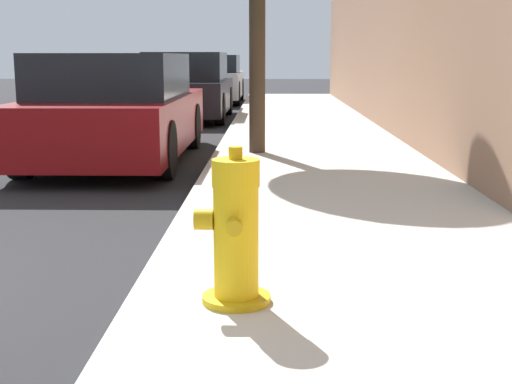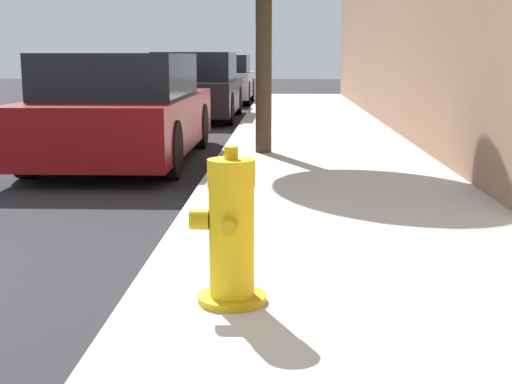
% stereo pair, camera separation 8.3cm
% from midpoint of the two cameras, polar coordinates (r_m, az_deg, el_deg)
% --- Properties ---
extents(sidewalk_slab, '(2.62, 40.00, 0.15)m').
position_cam_midpoint_polar(sidewalk_slab, '(3.62, 10.78, -10.08)').
color(sidewalk_slab, beige).
rests_on(sidewalk_slab, ground_plane).
extents(fire_hydrant, '(0.38, 0.38, 0.78)m').
position_cam_midpoint_polar(fire_hydrant, '(3.50, -1.35, -3.36)').
color(fire_hydrant, '#C39C11').
rests_on(fire_hydrant, sidewalk_slab).
extents(parked_car_near, '(1.81, 4.43, 1.39)m').
position_cam_midpoint_polar(parked_car_near, '(9.38, -10.27, 6.49)').
color(parked_car_near, maroon).
rests_on(parked_car_near, ground_plane).
extents(parked_car_mid, '(1.74, 4.20, 1.43)m').
position_cam_midpoint_polar(parked_car_mid, '(15.53, -4.58, 8.33)').
color(parked_car_mid, black).
rests_on(parked_car_mid, ground_plane).
extents(parked_car_far, '(1.84, 3.92, 1.39)m').
position_cam_midpoint_polar(parked_car_far, '(21.00, -2.76, 8.96)').
color(parked_car_far, '#B7B7BC').
rests_on(parked_car_far, ground_plane).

